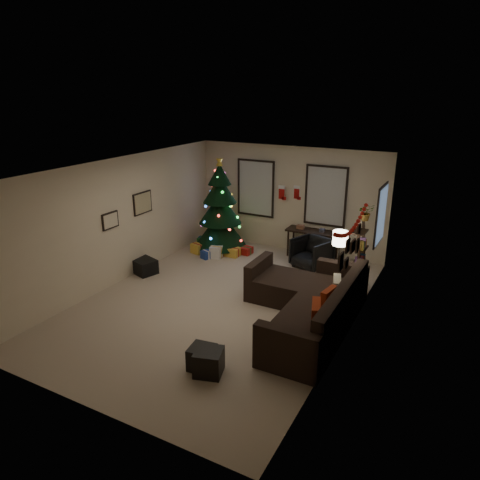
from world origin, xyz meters
name	(u,v)px	position (x,y,z in m)	size (l,w,h in m)	color
floor	(222,302)	(0.00, 0.00, 0.00)	(7.00, 7.00, 0.00)	tan
ceiling	(219,167)	(0.00, 0.00, 2.70)	(7.00, 7.00, 0.00)	white
wall_back	(290,199)	(0.00, 3.50, 1.35)	(5.00, 5.00, 0.00)	beige
wall_front	(78,319)	(0.00, -3.50, 1.35)	(5.00, 5.00, 0.00)	beige
wall_left	(120,221)	(-2.50, 0.00, 1.35)	(7.00, 7.00, 0.00)	beige
wall_right	(351,261)	(2.50, 0.00, 1.35)	(7.00, 7.00, 0.00)	beige
window_back_left	(256,188)	(-0.95, 3.47, 1.55)	(1.05, 0.06, 1.50)	#728CB2
window_back_right	(326,196)	(0.95, 3.47, 1.55)	(1.05, 0.06, 1.50)	#728CB2
window_right_wall	(382,215)	(2.47, 2.55, 1.50)	(0.06, 0.90, 1.30)	#728CB2
christmas_tree	(220,212)	(-1.56, 2.63, 1.03)	(1.34, 1.34, 2.49)	black
presents	(217,250)	(-1.46, 2.28, 0.12)	(1.50, 1.01, 0.30)	gold
sofa	(310,306)	(1.80, 0.10, 0.31)	(2.17, 3.13, 0.94)	black
pillow_red_a	(316,317)	(2.21, -0.84, 0.64)	(0.13, 0.49, 0.49)	maroon
pillow_red_b	(329,300)	(2.21, -0.16, 0.64)	(0.11, 0.42, 0.42)	maroon
pillow_cream	(336,290)	(2.21, 0.31, 0.63)	(0.13, 0.46, 0.46)	beige
ottoman_near	(202,358)	(0.84, -2.03, 0.18)	(0.37, 0.37, 0.36)	black
ottoman_far	(209,362)	(1.00, -2.10, 0.19)	(0.41, 0.41, 0.38)	black
desk	(313,234)	(0.76, 3.22, 0.62)	(1.31, 0.47, 0.71)	black
desk_chair	(312,253)	(0.97, 2.57, 0.37)	(0.71, 0.67, 0.73)	black
bookshelf	(360,260)	(2.30, 1.66, 0.76)	(0.30, 0.47, 1.56)	black
potted_plant	(366,210)	(2.30, 1.76, 1.78)	(0.40, 0.34, 0.44)	#4C4C4C
floor_lamp	(340,243)	(1.95, 1.30, 1.18)	(0.30, 0.30, 1.42)	black
art_map	(143,203)	(-2.48, 0.74, 1.58)	(0.04, 0.60, 0.50)	black
art_abstract	(110,221)	(-2.48, -0.31, 1.44)	(0.04, 0.45, 0.35)	black
gallery	(350,250)	(2.48, -0.07, 1.57)	(0.03, 1.25, 0.54)	black
garland	(352,224)	(2.45, 0.02, 1.98)	(0.08, 1.90, 0.30)	#A5140C
stocking_left	(282,192)	(-0.14, 3.31, 1.56)	(0.20, 0.05, 0.36)	#990F0C
stocking_right	(297,192)	(0.19, 3.52, 1.56)	(0.20, 0.05, 0.36)	#990F0C
storage_bin	(143,266)	(-2.38, 0.46, 0.17)	(0.66, 0.44, 0.33)	black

